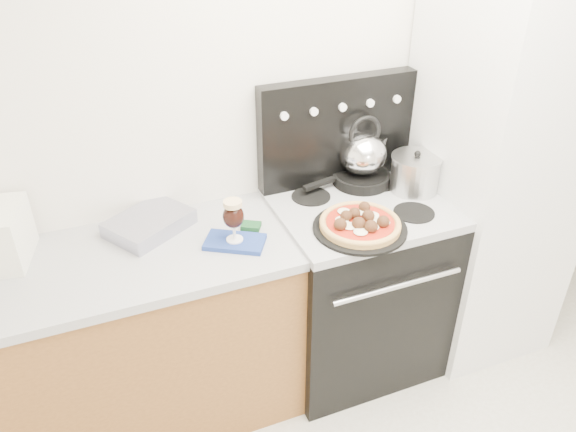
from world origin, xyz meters
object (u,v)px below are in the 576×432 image
skillet (361,178)px  stock_pot (415,174)px  oven_mitt (235,242)px  base_cabinet (126,347)px  beer_glass (234,221)px  fridge (492,174)px  tea_kettle (363,150)px  stove_body (355,288)px  pizza_pan (360,228)px  pizza (360,222)px

skillet → stock_pot: size_ratio=1.23×
oven_mitt → base_cabinet: bearing=170.7°
beer_glass → stock_pot: (0.90, 0.09, -0.01)m
base_cabinet → skillet: 1.32m
beer_glass → fridge: bearing=1.4°
skillet → tea_kettle: size_ratio=1.13×
stove_body → skillet: 0.55m
pizza_pan → beer_glass: bearing=166.6°
base_cabinet → stove_body: stove_body is taller
base_cabinet → pizza: 1.15m
pizza_pan → stove_body: bearing=59.9°
beer_glass → pizza: size_ratio=0.55×
base_cabinet → beer_glass: size_ratio=7.78×
stove_body → pizza_pan: pizza_pan is taller
stove_body → tea_kettle: (0.10, 0.19, 0.65)m
oven_mitt → pizza: bearing=-13.4°
pizza → tea_kettle: 0.44m
fridge → oven_mitt: 1.31m
oven_mitt → beer_glass: 0.10m
beer_glass → skillet: beer_glass is taller
pizza → oven_mitt: bearing=166.6°
stove_body → fridge: bearing=-2.0°
pizza_pan → skillet: size_ratio=1.44×
skillet → pizza: bearing=-119.0°
tea_kettle → stock_pot: bearing=-39.2°
stove_body → beer_glass: (-0.61, -0.06, 0.57)m
stove_body → pizza: bearing=-120.1°
stock_pot → tea_kettle: bearing=142.0°
oven_mitt → beer_glass: beer_glass is taller
pizza → tea_kettle: (0.20, 0.36, 0.13)m
fridge → beer_glass: fridge is taller
fridge → pizza_pan: bearing=-169.3°
beer_glass → tea_kettle: bearing=18.9°
oven_mitt → stock_pot: (0.90, 0.09, 0.09)m
stock_pot → pizza: bearing=-151.8°
beer_glass → stock_pot: 0.91m
fridge → stock_pot: 0.41m
base_cabinet → stock_pot: stock_pot is taller
pizza_pan → tea_kettle: bearing=61.0°
skillet → stock_pot: (0.19, -0.15, 0.06)m
base_cabinet → beer_glass: 0.77m
stove_body → tea_kettle: tea_kettle is taller
skillet → tea_kettle: tea_kettle is taller
beer_glass → pizza_pan: size_ratio=0.47×
base_cabinet → fridge: size_ratio=0.76×
base_cabinet → pizza_pan: (1.00, -0.20, 0.50)m
pizza → base_cabinet: bearing=168.6°
pizza → skillet: size_ratio=1.23×
stove_body → fridge: fridge is taller
fridge → pizza_pan: 0.82m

